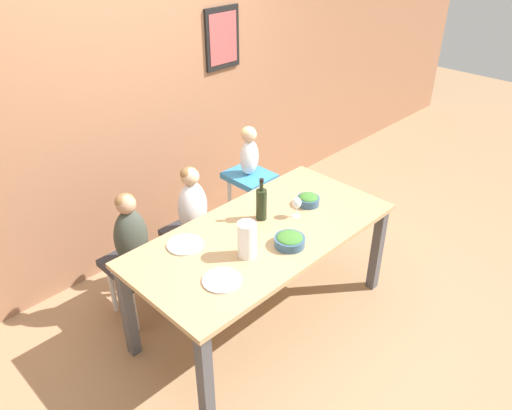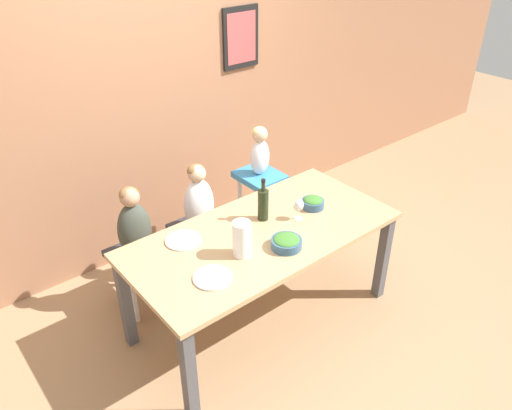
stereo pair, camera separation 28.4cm
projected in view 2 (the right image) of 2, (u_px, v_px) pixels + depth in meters
The scene contains 16 objects.
ground_plane at pixel (262, 316), 3.70m from camera, with size 14.00×14.00×0.00m, color #9E7A56.
wall_back at pixel (152, 94), 3.88m from camera, with size 10.00×0.09×2.70m.
dining_table at pixel (262, 244), 3.35m from camera, with size 1.84×0.89×0.76m.
chair_far_left at pixel (140, 262), 3.63m from camera, with size 0.37×0.44×0.45m.
chair_far_center at pixel (201, 236), 3.93m from camera, with size 0.37×0.44×0.45m.
chair_right_highchair at pixel (260, 191), 4.15m from camera, with size 0.32×0.37×0.73m.
person_child_left at pixel (134, 224), 3.46m from camera, with size 0.25×0.17×0.55m.
person_child_center at pixel (198, 199), 3.75m from camera, with size 0.25×0.17×0.55m.
person_baby_right at pixel (260, 150), 3.96m from camera, with size 0.17×0.13×0.41m.
wine_bottle at pixel (263, 204), 3.38m from camera, with size 0.07×0.07×0.31m.
paper_towel_roll at pixel (242, 239), 3.04m from camera, with size 0.12×0.12×0.24m.
wine_glass_near at pixel (299, 206), 3.39m from camera, with size 0.07×0.07×0.15m.
salad_bowl_large at pixel (286, 242), 3.14m from camera, with size 0.20×0.20×0.08m.
salad_bowl_small at pixel (313, 202), 3.55m from camera, with size 0.16×0.16×0.08m.
dinner_plate_front_left at pixel (213, 278), 2.90m from camera, with size 0.23×0.23×0.01m.
dinner_plate_back_left at pixel (183, 240), 3.22m from camera, with size 0.23×0.23×0.01m.
Camera 2 is at (-1.76, -2.08, 2.64)m, focal length 35.00 mm.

